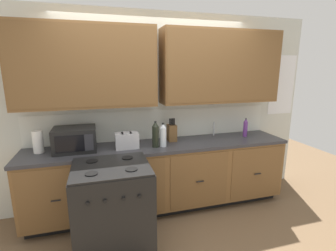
% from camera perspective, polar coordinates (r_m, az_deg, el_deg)
% --- Properties ---
extents(ground_plane, '(8.39, 8.39, 0.00)m').
position_cam_1_polar(ground_plane, '(3.35, -0.07, -20.90)').
color(ground_plane, brown).
extents(wall_unit, '(4.56, 0.40, 2.59)m').
position_cam_1_polar(wall_unit, '(3.26, -2.46, 9.58)').
color(wall_unit, silver).
rests_on(wall_unit, ground_plane).
extents(counter_run, '(3.39, 0.64, 0.91)m').
position_cam_1_polar(counter_run, '(3.37, -1.46, -11.53)').
color(counter_run, black).
rests_on(counter_run, ground_plane).
extents(stove_range, '(0.76, 0.68, 0.95)m').
position_cam_1_polar(stove_range, '(2.73, -12.47, -18.15)').
color(stove_range, black).
rests_on(stove_range, ground_plane).
extents(microwave, '(0.48, 0.37, 0.28)m').
position_cam_1_polar(microwave, '(3.13, -20.62, -2.98)').
color(microwave, black).
rests_on(microwave, counter_run).
extents(toaster, '(0.28, 0.18, 0.19)m').
position_cam_1_polar(toaster, '(3.08, -9.46, -3.40)').
color(toaster, '#B7B7BC').
rests_on(toaster, counter_run).
extents(knife_block, '(0.11, 0.14, 0.31)m').
position_cam_1_polar(knife_block, '(3.33, 0.88, -1.62)').
color(knife_block, brown).
rests_on(knife_block, counter_run).
extents(sink_faucet, '(0.02, 0.02, 0.20)m').
position_cam_1_polar(sink_faucet, '(3.66, 10.49, -0.72)').
color(sink_faucet, '#B2B5BA').
rests_on(sink_faucet, counter_run).
extents(paper_towel_roll, '(0.12, 0.12, 0.26)m').
position_cam_1_polar(paper_towel_roll, '(3.23, -27.72, -3.34)').
color(paper_towel_roll, white).
rests_on(paper_towel_roll, counter_run).
extents(bottle_dark, '(0.08, 0.08, 0.33)m').
position_cam_1_polar(bottle_dark, '(3.06, -2.89, -2.10)').
color(bottle_dark, black).
rests_on(bottle_dark, counter_run).
extents(bottle_clear, '(0.08, 0.08, 0.30)m').
position_cam_1_polar(bottle_clear, '(3.08, -1.18, -2.21)').
color(bottle_clear, silver).
rests_on(bottle_clear, counter_run).
extents(bottle_violet, '(0.06, 0.06, 0.26)m').
position_cam_1_polar(bottle_violet, '(3.72, 17.37, -0.46)').
color(bottle_violet, '#663384').
rests_on(bottle_violet, counter_run).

